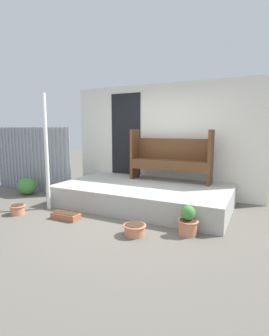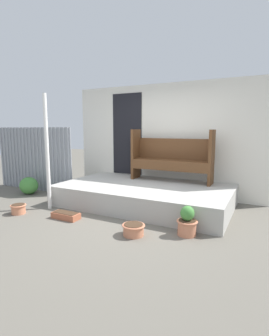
{
  "view_description": "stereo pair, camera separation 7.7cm",
  "coord_description": "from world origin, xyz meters",
  "views": [
    {
      "loc": [
        2.09,
        -3.85,
        1.58
      ],
      "look_at": [
        0.03,
        0.35,
        0.87
      ],
      "focal_mm": 28.0,
      "sensor_mm": 36.0,
      "label": 1
    },
    {
      "loc": [
        2.16,
        -3.82,
        1.58
      ],
      "look_at": [
        0.03,
        0.35,
        0.87
      ],
      "focal_mm": 28.0,
      "sensor_mm": 36.0,
      "label": 2
    }
  ],
  "objects": [
    {
      "name": "fence_corrugated",
      "position": [
        -3.17,
        0.91,
        0.8
      ],
      "size": [
        2.48,
        0.05,
        1.6
      ],
      "color": "gray",
      "rests_on": "ground_plane"
    },
    {
      "name": "flower_pot_left",
      "position": [
        -1.91,
        -0.62,
        0.1
      ],
      "size": [
        0.29,
        0.29,
        0.18
      ],
      "color": "tan",
      "rests_on": "ground_plane"
    },
    {
      "name": "ground_plane",
      "position": [
        0.0,
        0.0,
        0.0
      ],
      "size": [
        24.0,
        24.0,
        0.0
      ],
      "primitive_type": "plane",
      "color": "#666056"
    },
    {
      "name": "shrub_by_fence",
      "position": [
        -2.93,
        0.51,
        0.21
      ],
      "size": [
        0.46,
        0.41,
        0.41
      ],
      "color": "#478C3D",
      "rests_on": "ground_plane"
    },
    {
      "name": "planter_box_rect",
      "position": [
        -0.94,
        -0.43,
        0.06
      ],
      "size": [
        0.51,
        0.22,
        0.12
      ],
      "color": "#B26042",
      "rests_on": "ground_plane"
    },
    {
      "name": "support_post",
      "position": [
        -1.64,
        -0.1,
        1.11
      ],
      "size": [
        0.07,
        0.07,
        2.23
      ],
      "color": "white",
      "rests_on": "ground_plane"
    },
    {
      "name": "flower_pot_middle",
      "position": [
        0.46,
        -0.53,
        0.1
      ],
      "size": [
        0.35,
        0.35,
        0.17
      ],
      "color": "tan",
      "rests_on": "ground_plane"
    },
    {
      "name": "flower_pot_right",
      "position": [
        1.16,
        -0.16,
        0.2
      ],
      "size": [
        0.31,
        0.31,
        0.45
      ],
      "color": "tan",
      "rests_on": "ground_plane"
    },
    {
      "name": "bench",
      "position": [
        0.27,
        1.66,
        0.98
      ],
      "size": [
        1.79,
        0.41,
        1.14
      ],
      "rotation": [
        0.0,
        0.0,
        0.01
      ],
      "color": "brown",
      "rests_on": "porch_slab"
    },
    {
      "name": "porch_slab",
      "position": [
        -0.07,
        1.0,
        0.21
      ],
      "size": [
        3.46,
        2.0,
        0.42
      ],
      "color": "#B2AFA8",
      "rests_on": "ground_plane"
    },
    {
      "name": "house_wall",
      "position": [
        -0.11,
        2.03,
        1.31
      ],
      "size": [
        4.66,
        0.08,
        2.6
      ],
      "color": "white",
      "rests_on": "ground_plane"
    }
  ]
}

